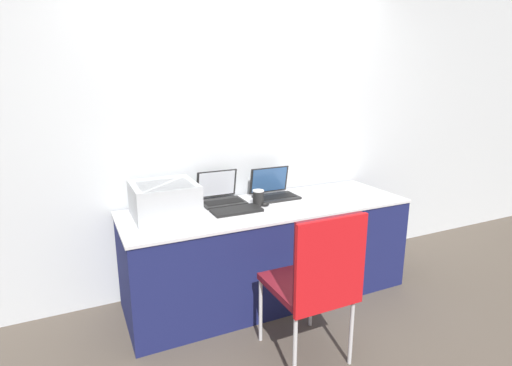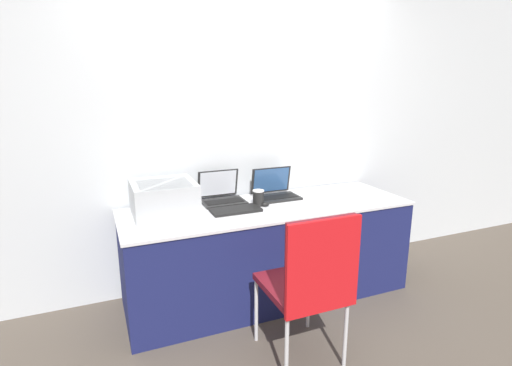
# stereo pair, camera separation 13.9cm
# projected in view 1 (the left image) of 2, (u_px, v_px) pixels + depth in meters

# --- Properties ---
(ground_plane) EXTENTS (14.00, 14.00, 0.00)m
(ground_plane) POSITION_uv_depth(u_px,v_px,m) (290.00, 316.00, 2.93)
(ground_plane) COLOR brown
(wall_back) EXTENTS (8.00, 0.05, 2.60)m
(wall_back) POSITION_uv_depth(u_px,v_px,m) (246.00, 128.00, 3.29)
(wall_back) COLOR silver
(wall_back) RESTS_ON ground_plane
(table) EXTENTS (2.22, 0.73, 0.75)m
(table) POSITION_uv_depth(u_px,v_px,m) (268.00, 251.00, 3.15)
(table) COLOR #191E51
(table) RESTS_ON ground_plane
(printer) EXTENTS (0.44, 0.42, 0.24)m
(printer) POSITION_uv_depth(u_px,v_px,m) (164.00, 198.00, 2.79)
(printer) COLOR #B2B7BC
(printer) RESTS_ON table
(laptop_left) EXTENTS (0.33, 0.29, 0.24)m
(laptop_left) POSITION_uv_depth(u_px,v_px,m) (221.00, 195.00, 3.14)
(laptop_left) COLOR black
(laptop_left) RESTS_ON table
(laptop_right) EXTENTS (0.35, 0.27, 0.24)m
(laptop_right) POSITION_uv_depth(u_px,v_px,m) (274.00, 191.00, 3.28)
(laptop_right) COLOR black
(laptop_right) RESTS_ON table
(external_keyboard) EXTENTS (0.36, 0.17, 0.02)m
(external_keyboard) POSITION_uv_depth(u_px,v_px,m) (237.00, 210.00, 2.91)
(external_keyboard) COLOR black
(external_keyboard) RESTS_ON table
(coffee_cup) EXTENTS (0.09, 0.09, 0.12)m
(coffee_cup) POSITION_uv_depth(u_px,v_px,m) (258.00, 198.00, 3.05)
(coffee_cup) COLOR black
(coffee_cup) RESTS_ON table
(mouse) EXTENTS (0.06, 0.04, 0.04)m
(mouse) POSITION_uv_depth(u_px,v_px,m) (266.00, 204.00, 3.03)
(mouse) COLOR black
(mouse) RESTS_ON table
(chair) EXTENTS (0.45, 0.50, 0.97)m
(chair) POSITION_uv_depth(u_px,v_px,m) (318.00, 275.00, 2.28)
(chair) COLOR maroon
(chair) RESTS_ON ground_plane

